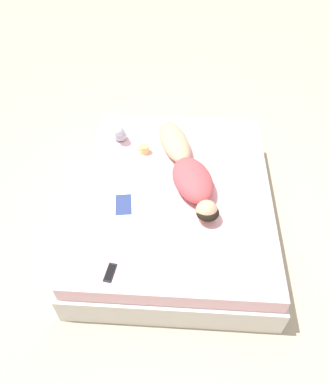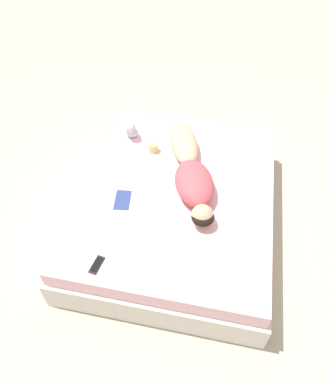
% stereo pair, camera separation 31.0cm
% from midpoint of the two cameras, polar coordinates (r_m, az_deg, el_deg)
% --- Properties ---
extents(ground_plane, '(12.00, 12.00, 0.00)m').
position_cam_midpoint_polar(ground_plane, '(3.59, 4.27, -4.43)').
color(ground_plane, '#B7A88E').
extents(bed, '(1.70, 2.13, 0.43)m').
position_cam_midpoint_polar(bed, '(3.42, 4.47, -2.21)').
color(bed, beige).
rests_on(bed, ground_plane).
extents(person, '(0.64, 1.31, 0.20)m').
position_cam_midpoint_polar(person, '(3.30, 6.72, 3.18)').
color(person, tan).
rests_on(person, bed).
extents(open_magazine, '(0.45, 0.38, 0.01)m').
position_cam_midpoint_polar(open_magazine, '(3.15, -1.86, -1.51)').
color(open_magazine, white).
rests_on(open_magazine, bed).
extents(coffee_mug, '(0.12, 0.09, 0.08)m').
position_cam_midpoint_polar(coffee_mug, '(3.58, 0.73, 6.68)').
color(coffee_mug, tan).
rests_on(coffee_mug, bed).
extents(cell_phone, '(0.08, 0.16, 0.01)m').
position_cam_midpoint_polar(cell_phone, '(2.80, -7.14, -11.15)').
color(cell_phone, black).
rests_on(cell_phone, bed).
extents(plush_toy, '(0.13, 0.16, 0.20)m').
position_cam_midpoint_polar(plush_toy, '(3.71, -2.71, 9.30)').
color(plush_toy, '#B2BCCC').
rests_on(plush_toy, bed).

